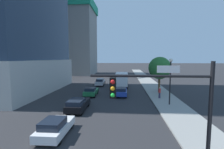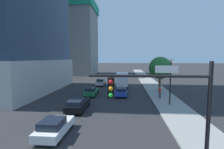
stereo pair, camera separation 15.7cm
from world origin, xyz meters
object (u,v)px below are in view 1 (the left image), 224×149
street_tree (160,68)px  car_white (55,127)px  car_blue (121,91)px  car_silver (100,82)px  box_truck (122,79)px  traffic_light_pole (166,98)px  car_black (78,104)px  car_green (91,91)px  construction_building (73,35)px  street_lamp (170,75)px  pedestrian_red_shirt (160,93)px

street_tree → car_white: street_tree is taller
car_blue → car_white: bearing=-108.7°
car_silver → box_truck: bearing=-21.2°
traffic_light_pole → car_black: bearing=126.8°
street_tree → traffic_light_pole: bearing=-100.9°
car_white → car_green: size_ratio=0.98×
car_black → car_silver: size_ratio=1.02×
traffic_light_pole → street_tree: 21.06m
construction_building → car_blue: 42.22m
street_tree → car_blue: size_ratio=1.38×
traffic_light_pole → car_blue: traffic_light_pole is taller
car_white → car_black: car_black is taller
street_lamp → car_blue: bearing=141.3°
construction_building → car_green: construction_building is taller
traffic_light_pole → car_blue: size_ratio=1.38×
traffic_light_pole → street_lamp: size_ratio=1.05×
car_black → pedestrian_red_shirt: 12.15m
street_lamp → box_truck: size_ratio=0.84×
car_black → box_truck: (4.79, 15.84, 0.98)m
street_lamp → car_green: size_ratio=1.40×
car_blue → car_black: size_ratio=0.93×
pedestrian_red_shirt → car_green: bearing=172.0°
street_tree → car_silver: bearing=148.7°
street_lamp → car_green: 12.50m
street_tree → pedestrian_red_shirt: street_tree is taller
car_white → box_truck: 22.68m
car_silver → pedestrian_red_shirt: (10.52, -11.62, 0.21)m
street_lamp → car_black: (-11.09, -2.81, -3.22)m
car_green → car_blue: bearing=3.5°
car_white → pedestrian_red_shirt: size_ratio=2.48×
construction_building → car_green: (13.98, -35.51, -13.76)m
street_tree → car_silver: 13.81m
box_truck → street_tree: bearing=-37.5°
street_tree → box_truck: 8.73m
street_lamp → construction_building: bearing=121.9°
street_lamp → street_tree: bearing=87.7°
street_tree → street_lamp: bearing=-92.3°
street_lamp → pedestrian_red_shirt: bearing=99.9°
construction_building → car_white: size_ratio=8.14×
car_green → car_black: bearing=-90.0°
car_white → car_black: 6.30m
street_lamp → pedestrian_red_shirt: street_lamp is taller
street_lamp → car_blue: (-6.30, 5.05, -3.28)m
street_tree → car_green: bearing=-164.4°
construction_building → traffic_light_pole: 58.09m
street_lamp → car_green: bearing=156.8°
construction_building → street_tree: 42.33m
car_blue → car_green: (-4.79, -0.30, 0.02)m
street_tree → car_silver: size_ratio=1.31×
street_tree → car_silver: (-11.40, 6.94, -3.55)m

